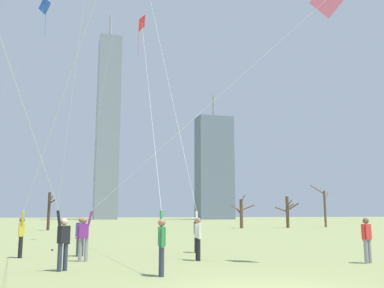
{
  "coord_description": "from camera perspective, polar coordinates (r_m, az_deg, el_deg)",
  "views": [
    {
      "loc": [
        -4.48,
        -9.19,
        1.76
      ],
      "look_at": [
        0.0,
        6.0,
        4.36
      ],
      "focal_mm": 39.88,
      "sensor_mm": 36.0,
      "label": 1
    }
  ],
  "objects": [
    {
      "name": "bystander_far_off_by_trees",
      "position": [
        18.98,
        -14.69,
        -11.6
      ],
      "size": [
        0.41,
        0.37,
        1.62
      ],
      "color": "#33384C",
      "rests_on": "ground"
    },
    {
      "name": "distant_kite_drifting_left_teal",
      "position": [
        31.76,
        -9.7,
        18.48
      ],
      "size": [
        2.64,
        5.29,
        19.59
      ],
      "color": "teal",
      "rests_on": "ground"
    },
    {
      "name": "bare_tree_rightmost",
      "position": [
        60.65,
        17.29,
        -7.93
      ],
      "size": [
        2.82,
        1.15,
        5.67
      ],
      "color": "brown",
      "rests_on": "ground"
    },
    {
      "name": "kite_flyer_midfield_center_purple",
      "position": [
        12.7,
        -20.95,
        0.83
      ],
      "size": [
        5.08,
        8.0,
        13.63
      ],
      "color": "#33384C",
      "rests_on": "ground"
    },
    {
      "name": "kite_flyer_foreground_left_red",
      "position": [
        16.94,
        -5.27,
        -0.03
      ],
      "size": [
        2.47,
        17.67,
        16.22
      ],
      "color": "#33384C",
      "rests_on": "ground"
    },
    {
      "name": "kite_flyer_midfield_right_orange",
      "position": [
        17.09,
        -19.41,
        -3.57
      ],
      "size": [
        5.46,
        13.87,
        17.1
      ],
      "color": "black",
      "rests_on": "ground"
    },
    {
      "name": "bystander_strolling_midfield",
      "position": [
        20.12,
        0.54,
        -11.75
      ],
      "size": [
        0.28,
        0.5,
        1.62
      ],
      "color": "black",
      "rests_on": "ground"
    },
    {
      "name": "skyline_mid_tower_left",
      "position": [
        141.38,
        -11.24,
        2.33
      ],
      "size": [
        7.06,
        9.4,
        68.34
      ],
      "color": "gray",
      "rests_on": "ground"
    },
    {
      "name": "skyline_wide_slab",
      "position": [
        136.27,
        3.0,
        -3.15
      ],
      "size": [
        11.22,
        6.85,
        40.08
      ],
      "color": "slate",
      "rests_on": "ground"
    },
    {
      "name": "bare_tree_left_of_center",
      "position": [
        53.81,
        6.65,
        -9.0
      ],
      "size": [
        2.72,
        2.97,
        4.08
      ],
      "color": "brown",
      "rests_on": "ground"
    },
    {
      "name": "distant_kite_high_overhead_blue",
      "position": [
        32.41,
        -19.91,
        15.19
      ],
      "size": [
        6.56,
        3.72,
        16.57
      ],
      "color": "blue",
      "rests_on": "ground"
    },
    {
      "name": "kite_flyer_far_back_yellow",
      "position": [
        17.73,
        -0.41,
        -6.33
      ],
      "size": [
        0.87,
        10.15,
        17.17
      ],
      "color": "black",
      "rests_on": "ground"
    },
    {
      "name": "bare_tree_right_of_center",
      "position": [
        56.18,
        12.67,
        -8.7
      ],
      "size": [
        2.59,
        1.69,
        3.95
      ],
      "color": "brown",
      "rests_on": "ground"
    },
    {
      "name": "bystander_watching_nearby",
      "position": [
        17.04,
        22.34,
        -11.52
      ],
      "size": [
        0.48,
        0.31,
        1.62
      ],
      "color": "gray",
      "rests_on": "ground"
    },
    {
      "name": "kite_flyer_midfield_left_pink",
      "position": [
        16.18,
        -6.25,
        -4.26
      ],
      "size": [
        9.21,
        4.83,
        10.53
      ],
      "color": "gray",
      "rests_on": "ground"
    },
    {
      "name": "bare_tree_far_right_edge",
      "position": [
        49.27,
        -18.56,
        -8.33
      ],
      "size": [
        0.85,
        1.89,
        4.08
      ],
      "color": "#423326",
      "rests_on": "ground"
    }
  ]
}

